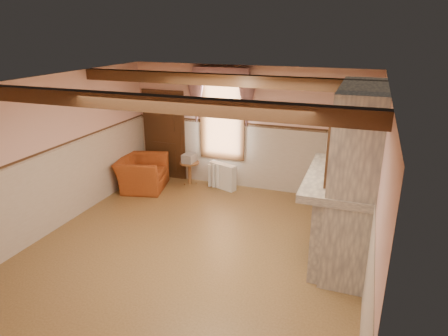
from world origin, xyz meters
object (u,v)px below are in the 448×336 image
(radiator, at_px, (222,176))
(bowl, at_px, (343,170))
(armchair, at_px, (142,173))
(oil_lamp, at_px, (345,156))
(side_table, at_px, (190,173))
(mantel_clock, at_px, (346,156))

(radiator, bearing_deg, bowl, -16.15)
(armchair, relative_size, oil_lamp, 4.08)
(side_table, xyz_separation_m, mantel_clock, (3.58, -1.42, 1.25))
(mantel_clock, xyz_separation_m, oil_lamp, (0.00, -0.12, 0.04))
(bowl, bearing_deg, armchair, 162.97)
(bowl, relative_size, mantel_clock, 1.45)
(armchair, relative_size, radiator, 1.63)
(armchair, distance_m, mantel_clock, 4.71)
(side_table, bearing_deg, mantel_clock, -21.65)
(armchair, bearing_deg, mantel_clock, -113.41)
(bowl, xyz_separation_m, oil_lamp, (0.00, 0.47, 0.10))
(side_table, height_order, mantel_clock, mantel_clock)
(radiator, height_order, oil_lamp, oil_lamp)
(side_table, distance_m, bowl, 4.27)
(oil_lamp, bearing_deg, side_table, 156.74)
(armchair, height_order, oil_lamp, oil_lamp)
(mantel_clock, bearing_deg, side_table, 158.35)
(armchair, bearing_deg, bowl, -120.53)
(oil_lamp, bearing_deg, bowl, -90.00)
(armchair, distance_m, oil_lamp, 4.74)
(side_table, bearing_deg, bowl, -29.36)
(oil_lamp, bearing_deg, mantel_clock, 90.00)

